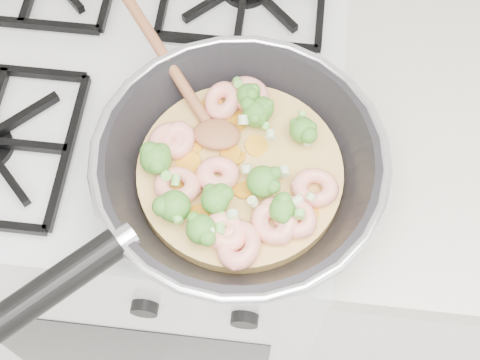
# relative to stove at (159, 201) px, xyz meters

# --- Properties ---
(stove) EXTENTS (0.60, 0.60, 0.92)m
(stove) POSITION_rel_stove_xyz_m (0.00, 0.00, 0.00)
(stove) COLOR silver
(stove) RESTS_ON ground
(skillet) EXTENTS (0.42, 0.50, 0.11)m
(skillet) POSITION_rel_stove_xyz_m (0.17, -0.18, 0.50)
(skillet) COLOR black
(skillet) RESTS_ON stove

